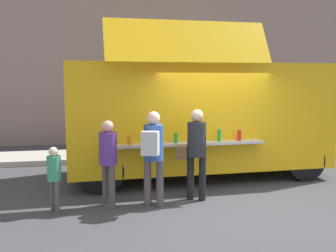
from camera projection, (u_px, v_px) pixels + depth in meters
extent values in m
plane|color=#38383D|center=(230.00, 203.00, 7.30)|extent=(60.00, 60.00, 0.00)
cube|color=#9E998E|center=(42.00, 158.00, 11.14)|extent=(28.00, 1.60, 0.15)
cube|color=gray|center=(78.00, 37.00, 14.66)|extent=(32.00, 2.40, 8.01)
cube|color=gold|center=(197.00, 115.00, 9.20)|extent=(6.15, 2.40, 2.43)
cube|color=gold|center=(189.00, 42.00, 7.53)|extent=(3.36, 0.65, 0.90)
cube|color=black|center=(184.00, 106.00, 8.00)|extent=(3.19, 0.18, 1.09)
cube|color=#B7B7BC|center=(187.00, 144.00, 7.88)|extent=(3.36, 0.43, 0.05)
cylinder|color=orange|center=(129.00, 140.00, 7.55)|extent=(0.08, 0.08, 0.20)
cylinder|color=orange|center=(153.00, 138.00, 7.74)|extent=(0.07, 0.07, 0.23)
cylinder|color=green|center=(176.00, 138.00, 7.83)|extent=(0.07, 0.07, 0.21)
cylinder|color=red|center=(197.00, 136.00, 7.93)|extent=(0.06, 0.06, 0.25)
cylinder|color=green|center=(219.00, 135.00, 8.00)|extent=(0.07, 0.07, 0.26)
cylinder|color=red|center=(239.00, 135.00, 8.13)|extent=(0.08, 0.08, 0.22)
cube|color=black|center=(308.00, 96.00, 9.78)|extent=(0.13, 1.91, 1.07)
cylinder|color=black|center=(266.00, 147.00, 10.77)|extent=(0.90, 0.28, 0.90)
cylinder|color=black|center=(305.00, 161.00, 8.88)|extent=(0.90, 0.28, 0.90)
cylinder|color=black|center=(99.00, 154.00, 9.77)|extent=(0.90, 0.28, 0.90)
cylinder|color=black|center=(102.00, 172.00, 7.88)|extent=(0.90, 0.28, 0.90)
cylinder|color=#2D5F37|center=(293.00, 138.00, 12.30)|extent=(0.60, 0.60, 0.96)
cylinder|color=black|center=(190.00, 178.00, 7.44)|extent=(0.14, 0.14, 0.88)
cylinder|color=black|center=(202.00, 178.00, 7.39)|extent=(0.14, 0.14, 0.88)
cylinder|color=#222528|center=(197.00, 139.00, 7.32)|extent=(0.36, 0.36, 0.66)
sphere|color=#D5AD89|center=(197.00, 116.00, 7.27)|extent=(0.25, 0.25, 0.25)
cube|color=brown|center=(182.00, 153.00, 7.42)|extent=(0.26, 0.22, 0.26)
cylinder|color=#514745|center=(148.00, 183.00, 7.08)|extent=(0.14, 0.14, 0.87)
cylinder|color=#514745|center=(160.00, 183.00, 7.04)|extent=(0.14, 0.14, 0.87)
cylinder|color=#2C4D8B|center=(154.00, 143.00, 6.96)|extent=(0.36, 0.36, 0.66)
sphere|color=beige|center=(153.00, 118.00, 6.91)|extent=(0.25, 0.25, 0.25)
cube|color=silver|center=(150.00, 143.00, 6.69)|extent=(0.35, 0.29, 0.43)
cylinder|color=#4B4442|center=(106.00, 184.00, 7.12)|extent=(0.13, 0.13, 0.80)
cylinder|color=#4B4442|center=(112.00, 187.00, 6.96)|extent=(0.13, 0.13, 0.80)
cylinder|color=#552E7F|center=(108.00, 148.00, 6.96)|extent=(0.33, 0.33, 0.60)
sphere|color=#E1A784|center=(108.00, 126.00, 6.91)|extent=(0.22, 0.22, 0.22)
cylinder|color=#484743|center=(53.00, 195.00, 6.79)|extent=(0.09, 0.09, 0.58)
cylinder|color=#484743|center=(57.00, 197.00, 6.68)|extent=(0.09, 0.09, 0.58)
cylinder|color=#358C63|center=(54.00, 168.00, 6.68)|extent=(0.24, 0.24, 0.44)
sphere|color=beige|center=(53.00, 151.00, 6.64)|extent=(0.16, 0.16, 0.16)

